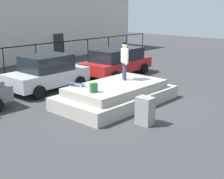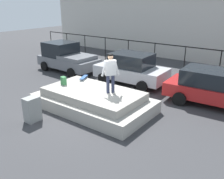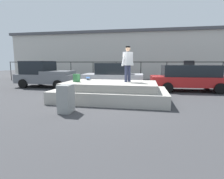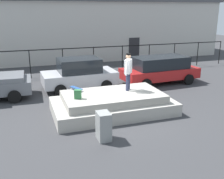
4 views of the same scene
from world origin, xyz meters
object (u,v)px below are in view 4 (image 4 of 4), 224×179
Objects in this scene: skateboard at (76,88)px; backpack at (78,94)px; car_red_hatchback_far at (160,69)px; utility_box at (104,126)px; car_silver_sedan_mid at (79,74)px; skateboarder at (128,69)px.

backpack reaches higher than skateboard.
car_red_hatchback_far reaches higher than utility_box.
car_red_hatchback_far is 4.74× the size of utility_box.
car_silver_sedan_mid reaches higher than backpack.
utility_box is at bearing -131.83° from car_red_hatchback_far.
skateboard is at bearing 94.46° from utility_box.
skateboarder is 2.51m from skateboard.
backpack reaches higher than utility_box.
car_silver_sedan_mid is (-1.43, 3.87, -0.96)m from skateboarder.
car_red_hatchback_far reaches higher than backpack.
backpack is 0.09× the size of car_silver_sedan_mid.
skateboard is 3.39m from utility_box.
car_silver_sedan_mid is (0.98, 4.34, -0.18)m from backpack.
backpack is at bearing -98.26° from skateboard.
skateboarder reaches higher than utility_box.
skateboard is at bearing -153.98° from car_red_hatchback_far.
car_red_hatchback_far is at bearing 26.02° from skateboard.
skateboarder reaches higher than car_silver_sedan_mid.
backpack is 7.21m from car_red_hatchback_far.
skateboarder is 3.55m from utility_box.
skateboard is 3.25m from car_silver_sedan_mid.
skateboard is 0.19× the size of car_silver_sedan_mid.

